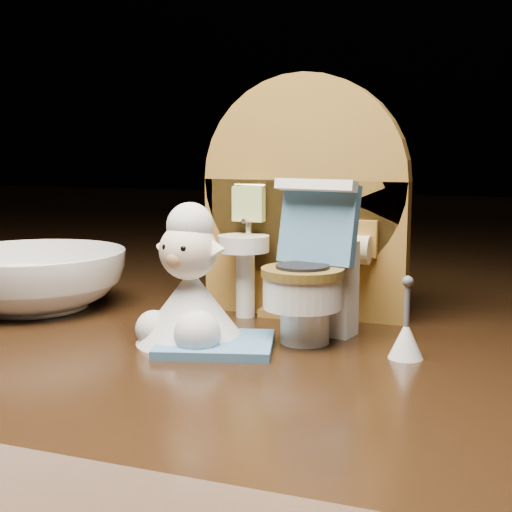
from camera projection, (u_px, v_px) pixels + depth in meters
The scene contains 6 objects.
backdrop_panel at pixel (303, 212), 0.45m from camera, with size 0.13×0.05×0.15m.
toy_toilet at pixel (312, 282), 0.39m from camera, with size 0.05×0.06×0.09m.
bath_mat at pixel (215, 344), 0.38m from camera, with size 0.06×0.05×0.00m, color teal.
toilet_brush at pixel (406, 337), 0.36m from camera, with size 0.02×0.02×0.04m.
plush_lamb at pixel (190, 294), 0.39m from camera, with size 0.06×0.06×0.08m.
ceramic_bowl at pixel (33, 280), 0.47m from camera, with size 0.12×0.12×0.04m, color white.
Camera 1 is at (0.13, -0.36, 0.11)m, focal length 50.00 mm.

